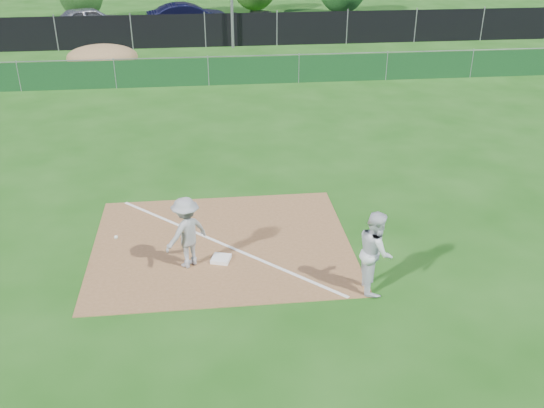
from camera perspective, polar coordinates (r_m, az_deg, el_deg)
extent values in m
plane|color=#184C10|center=(22.58, -5.67, 7.71)|extent=(90.00, 90.00, 0.00)
cube|color=brown|center=(14.34, -4.74, -3.79)|extent=(6.00, 5.00, 0.02)
cube|color=white|center=(14.33, -4.74, -3.73)|extent=(5.01, 5.01, 0.01)
cube|color=#0F3918|center=(27.21, -6.01, 12.27)|extent=(44.00, 0.05, 1.20)
ellipsoid|color=olive|center=(30.99, -15.67, 13.17)|extent=(3.38, 2.60, 1.17)
cube|color=black|center=(34.97, -6.31, 15.92)|extent=(46.00, 0.04, 1.80)
cube|color=black|center=(40.05, -6.37, 15.95)|extent=(46.00, 9.00, 0.01)
cube|color=white|center=(13.68, -4.82, -5.16)|extent=(0.50, 0.50, 0.08)
imported|color=#A7A7A9|center=(13.22, -8.06, -2.66)|extent=(1.20, 1.13, 1.63)
sphere|color=white|center=(13.01, -14.47, -3.04)|extent=(0.08, 0.08, 0.08)
imported|color=silver|center=(12.48, 9.71, -4.40)|extent=(0.74, 0.91, 1.77)
imported|color=#B1B3B9|center=(39.96, -16.73, 16.23)|extent=(5.19, 3.68, 1.64)
imported|color=black|center=(39.73, -7.83, 17.02)|extent=(5.30, 2.62, 1.67)
imported|color=black|center=(39.27, -0.39, 16.81)|extent=(4.53, 2.82, 1.22)
cylinder|color=#382316|center=(45.08, -17.33, 16.76)|extent=(0.24, 0.24, 0.97)
cylinder|color=#382316|center=(46.75, -1.64, 18.28)|extent=(0.24, 0.24, 1.11)
cylinder|color=#382316|center=(45.67, 6.56, 17.97)|extent=(0.24, 0.24, 1.18)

